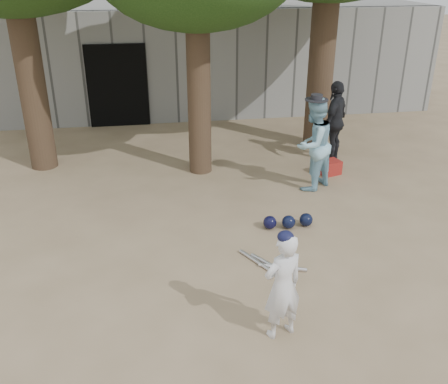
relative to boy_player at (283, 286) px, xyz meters
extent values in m
plane|color=#937C5E|center=(-0.95, 1.17, -0.70)|extent=(70.00, 70.00, 0.00)
imported|color=silver|center=(0.00, 0.00, 0.00)|extent=(0.59, 0.48, 1.40)
imported|color=#8BC0D7|center=(1.72, 4.12, 0.22)|extent=(1.13, 1.09, 1.83)
imported|color=black|center=(2.72, 5.58, 0.20)|extent=(1.03, 1.09, 1.81)
cube|color=#A72F16|center=(2.36, 4.74, -0.55)|extent=(0.49, 0.43, 0.30)
cube|color=gray|center=(-0.95, 9.17, 0.80)|extent=(16.00, 0.35, 3.00)
cube|color=black|center=(-2.15, 8.97, 0.40)|extent=(1.60, 0.08, 2.20)
cube|color=slate|center=(-0.95, 11.67, 0.80)|extent=(16.00, 5.00, 3.00)
sphere|color=black|center=(0.52, 2.60, -0.59)|extent=(0.23, 0.23, 0.23)
sphere|color=black|center=(0.84, 2.57, -0.59)|extent=(0.23, 0.23, 0.23)
sphere|color=black|center=(1.16, 2.60, -0.59)|extent=(0.23, 0.23, 0.23)
cylinder|color=silver|center=(0.05, 1.61, -0.67)|extent=(0.39, 0.66, 0.06)
cylinder|color=silver|center=(0.23, 1.49, -0.67)|extent=(0.45, 0.63, 0.06)
cylinder|color=silver|center=(0.41, 1.37, -0.67)|extent=(0.69, 0.31, 0.06)
cylinder|color=brown|center=(-3.75, 6.17, 2.05)|extent=(0.56, 0.56, 5.50)
cylinder|color=brown|center=(-0.35, 5.37, 1.80)|extent=(0.48, 0.48, 5.00)
cylinder|color=brown|center=(2.65, 6.57, 2.20)|extent=(0.60, 0.60, 5.80)
camera|label=1|loc=(-1.45, -4.66, 3.48)|focal=40.00mm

